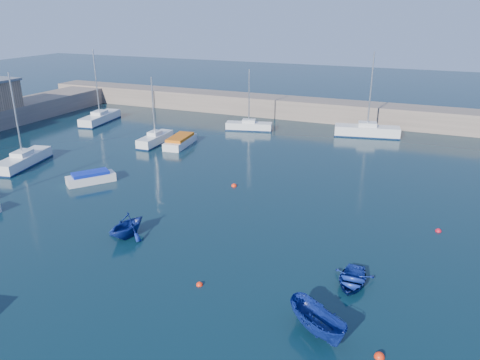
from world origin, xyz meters
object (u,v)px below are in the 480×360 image
at_px(sailboat_3, 155,139).
at_px(dinghy_right, 318,322).
at_px(motorboat_1, 91,178).
at_px(sailboat_4, 100,118).
at_px(motorboat_2, 180,141).
at_px(sailboat_2, 23,160).
at_px(sailboat_6, 367,131).
at_px(sailboat_5, 249,126).
at_px(dinghy_center, 352,280).
at_px(dinghy_left, 127,225).

bearing_deg(sailboat_3, dinghy_right, -47.10).
bearing_deg(motorboat_1, sailboat_4, 163.50).
distance_m(sailboat_3, motorboat_1, 12.99).
height_order(motorboat_1, motorboat_2, motorboat_2).
xyz_separation_m(sailboat_2, motorboat_2, (10.55, 12.21, -0.07)).
distance_m(sailboat_2, sailboat_4, 18.61).
bearing_deg(sailboat_2, sailboat_6, 27.98).
relative_size(sailboat_5, motorboat_1, 1.82).
bearing_deg(sailboat_5, sailboat_6, -92.76).
bearing_deg(dinghy_center, sailboat_6, 96.84).
relative_size(sailboat_2, sailboat_6, 0.91).
bearing_deg(sailboat_5, dinghy_left, 172.47).
xyz_separation_m(motorboat_1, dinghy_right, (23.48, -12.32, 0.25)).
xyz_separation_m(sailboat_5, dinghy_right, (17.68, -35.28, 0.18)).
xyz_separation_m(motorboat_1, dinghy_left, (9.13, -7.36, 0.36)).
xyz_separation_m(sailboat_2, sailboat_3, (7.61, 11.67, -0.01)).
height_order(sailboat_2, dinghy_center, sailboat_2).
height_order(sailboat_4, sailboat_6, sailboat_6).
distance_m(sailboat_4, sailboat_5, 20.44).
height_order(sailboat_4, dinghy_center, sailboat_4).
bearing_deg(sailboat_4, dinghy_center, -42.08).
distance_m(dinghy_center, dinghy_left, 15.08).
height_order(sailboat_4, dinghy_left, sailboat_4).
xyz_separation_m(sailboat_2, sailboat_6, (29.17, 24.51, 0.09)).
distance_m(motorboat_2, dinghy_right, 33.95).
xyz_separation_m(sailboat_4, motorboat_1, (14.27, -19.12, -0.14)).
relative_size(dinghy_center, dinghy_left, 1.00).
xyz_separation_m(sailboat_2, dinghy_right, (32.69, -13.53, 0.13)).
bearing_deg(sailboat_3, sailboat_4, 151.90).
distance_m(sailboat_4, sailboat_6, 34.87).
xyz_separation_m(sailboat_3, motorboat_2, (2.94, 0.53, -0.06)).
bearing_deg(dinghy_left, sailboat_4, 138.26).
bearing_deg(sailboat_2, motorboat_1, -19.58).
bearing_deg(motorboat_1, sailboat_3, 133.79).
bearing_deg(sailboat_6, dinghy_right, 174.34).
bearing_deg(dinghy_right, motorboat_2, 78.68).
bearing_deg(dinghy_left, sailboat_2, 161.72).
height_order(motorboat_2, dinghy_left, dinghy_left).
bearing_deg(sailboat_4, sailboat_2, -81.70).
height_order(sailboat_6, dinghy_center, sailboat_6).
relative_size(sailboat_6, motorboat_2, 1.77).
bearing_deg(dinghy_left, motorboat_1, 147.92).
bearing_deg(motorboat_2, sailboat_2, -137.45).
xyz_separation_m(sailboat_4, motorboat_2, (15.62, -5.70, -0.09)).
bearing_deg(sailboat_4, sailboat_5, 3.35).
height_order(sailboat_5, dinghy_center, sailboat_5).
distance_m(sailboat_6, motorboat_2, 22.32).
bearing_deg(motorboat_2, sailboat_3, -176.37).
bearing_deg(sailboat_2, dinghy_left, -37.13).
height_order(sailboat_4, sailboat_5, sailboat_4).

